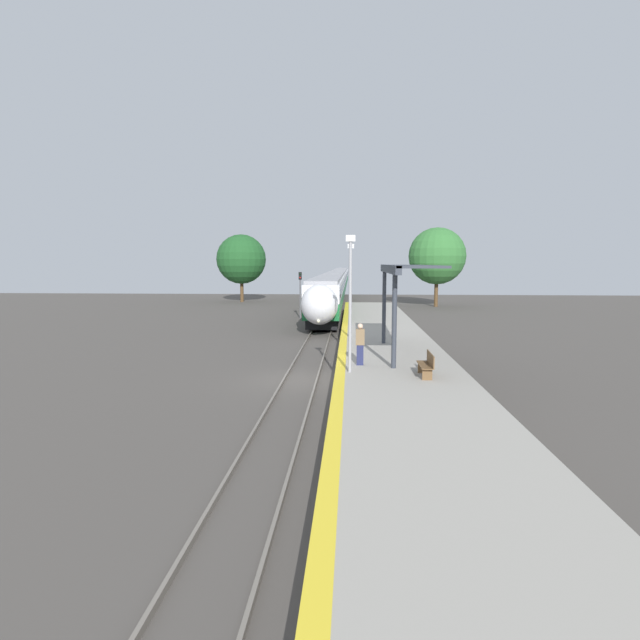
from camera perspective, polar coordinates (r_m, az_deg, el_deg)
ground_plane at (r=22.19m, az=-2.19°, el=-6.90°), size 120.00×120.00×0.00m
rail_left at (r=22.25m, az=-4.05°, el=-6.67°), size 0.08×90.00×0.15m
rail_right at (r=22.11m, az=-0.32°, el=-6.74°), size 0.08×90.00×0.15m
train at (r=80.70m, az=2.03°, el=4.47°), size 2.73×95.44×3.86m
platform_right at (r=22.06m, az=8.62°, el=-5.80°), size 5.12×64.00×0.94m
platform_bench at (r=19.09m, az=12.16°, el=-4.94°), size 0.44×1.59×0.89m
person_waiting at (r=20.73m, az=4.61°, el=-2.68°), size 0.36×0.23×1.74m
railway_signal at (r=46.27m, az=-2.27°, el=3.43°), size 0.28×0.28×4.30m
lamppost_near at (r=19.08m, az=3.47°, el=2.92°), size 0.36×0.20×5.26m
lamppost_mid at (r=28.15m, az=3.52°, el=4.09°), size 0.36×0.20×5.26m
station_canopy at (r=23.19m, az=9.30°, el=5.46°), size 2.02×9.27×4.13m
background_tree_left at (r=66.59m, az=-8.98°, el=6.87°), size 6.45×6.45×8.84m
background_tree_right at (r=60.23m, az=13.23°, el=7.12°), size 6.62×6.62×9.24m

